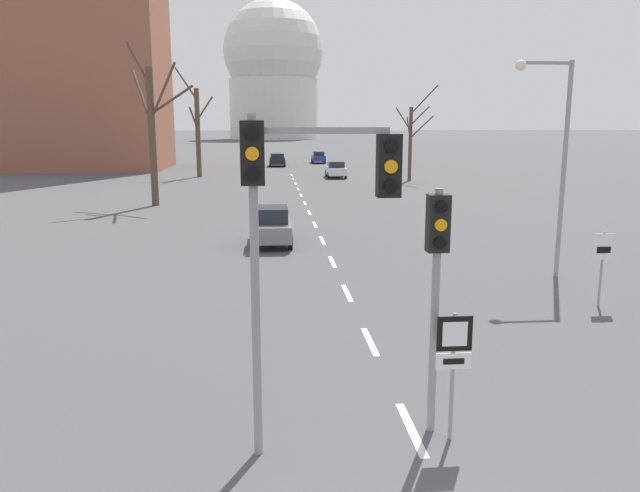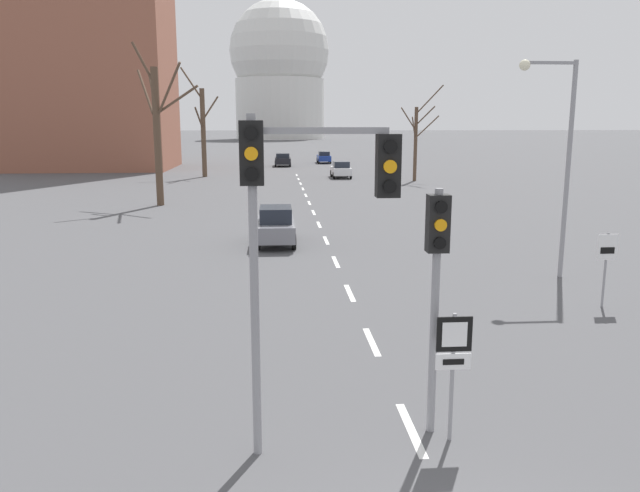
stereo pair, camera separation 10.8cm
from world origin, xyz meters
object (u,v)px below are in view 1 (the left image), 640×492
(traffic_signal_centre_tall, at_px, (437,264))
(sedan_far_left, at_px, (272,226))
(street_lamp_right, at_px, (555,145))
(sedan_near_right, at_px, (336,169))
(sedan_mid_centre, at_px, (277,160))
(route_sign_post, at_px, (454,355))
(sedan_near_left, at_px, (318,157))
(traffic_signal_near_left, at_px, (300,201))
(speed_limit_sign, at_px, (603,256))

(traffic_signal_centre_tall, xyz_separation_m, sedan_far_left, (-2.63, 17.30, -2.16))
(street_lamp_right, relative_size, sedan_near_right, 1.84)
(sedan_mid_centre, bearing_deg, route_sign_post, -88.46)
(sedan_near_right, distance_m, sedan_far_left, 33.86)
(sedan_near_left, bearing_deg, sedan_far_left, -96.79)
(sedan_near_right, bearing_deg, traffic_signal_centre_tall, -94.35)
(traffic_signal_near_left, relative_size, sedan_far_left, 1.38)
(traffic_signal_centre_tall, xyz_separation_m, speed_limit_sign, (6.90, 7.00, -1.50))
(traffic_signal_near_left, bearing_deg, sedan_mid_centre, 89.36)
(route_sign_post, distance_m, sedan_far_left, 17.89)
(route_sign_post, xyz_separation_m, street_lamp_right, (6.67, 10.97, 3.05))
(route_sign_post, relative_size, street_lamp_right, 0.31)
(speed_limit_sign, height_order, sedan_near_right, speed_limit_sign)
(traffic_signal_centre_tall, height_order, traffic_signal_near_left, traffic_signal_near_left)
(sedan_far_left, bearing_deg, traffic_signal_centre_tall, -81.35)
(route_sign_post, bearing_deg, sedan_near_right, 85.96)
(sedan_near_right, bearing_deg, traffic_signal_near_left, -96.88)
(street_lamp_right, xyz_separation_m, sedan_far_left, (-9.55, 6.68, -3.72))
(sedan_near_left, relative_size, sedan_near_right, 1.03)
(route_sign_post, relative_size, sedan_near_left, 0.55)
(speed_limit_sign, bearing_deg, traffic_signal_centre_tall, -134.60)
(traffic_signal_centre_tall, distance_m, sedan_near_left, 72.76)
(route_sign_post, height_order, sedan_near_left, route_sign_post)
(traffic_signal_centre_tall, xyz_separation_m, traffic_signal_near_left, (-2.32, -0.54, 1.16))
(route_sign_post, height_order, sedan_mid_centre, route_sign_post)
(traffic_signal_centre_tall, xyz_separation_m, sedan_near_left, (3.95, 72.62, -2.22))
(street_lamp_right, distance_m, sedan_near_left, 62.18)
(speed_limit_sign, xyz_separation_m, sedan_far_left, (-9.53, 10.30, -0.65))
(speed_limit_sign, height_order, sedan_mid_centre, speed_limit_sign)
(sedan_near_left, distance_m, sedan_far_left, 55.71)
(traffic_signal_near_left, xyz_separation_m, sedan_near_left, (6.27, 73.15, -3.38))
(route_sign_post, xyz_separation_m, sedan_far_left, (-2.88, 17.65, -0.68))
(speed_limit_sign, bearing_deg, sedan_near_right, 94.01)
(traffic_signal_centre_tall, bearing_deg, traffic_signal_near_left, -166.92)
(speed_limit_sign, relative_size, sedan_near_left, 0.54)
(street_lamp_right, distance_m, sedan_near_right, 40.21)
(route_sign_post, height_order, street_lamp_right, street_lamp_right)
(sedan_near_right, bearing_deg, sedan_far_left, -101.03)
(traffic_signal_near_left, bearing_deg, sedan_near_left, 85.10)
(speed_limit_sign, distance_m, sedan_far_left, 14.05)
(traffic_signal_near_left, distance_m, speed_limit_sign, 12.20)
(traffic_signal_centre_tall, bearing_deg, sedan_near_left, 86.88)
(traffic_signal_centre_tall, relative_size, sedan_near_right, 1.07)
(traffic_signal_near_left, bearing_deg, speed_limit_sign, 39.27)
(traffic_signal_centre_tall, distance_m, sedan_far_left, 17.63)
(traffic_signal_centre_tall, bearing_deg, sedan_near_right, 85.65)
(route_sign_post, xyz_separation_m, speed_limit_sign, (6.65, 7.35, -0.02))
(traffic_signal_centre_tall, height_order, sedan_near_right, traffic_signal_centre_tall)
(traffic_signal_near_left, distance_m, sedan_near_right, 51.55)
(traffic_signal_centre_tall, distance_m, speed_limit_sign, 9.94)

